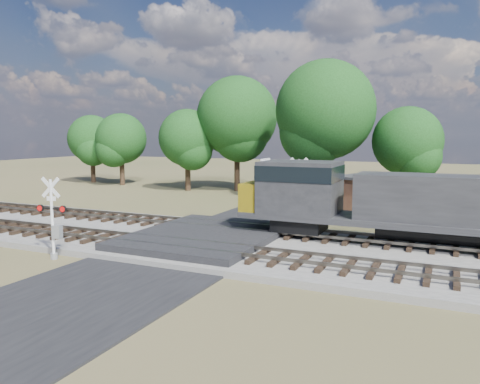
% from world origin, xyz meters
% --- Properties ---
extents(ground, '(160.00, 160.00, 0.00)m').
position_xyz_m(ground, '(0.00, 0.00, 0.00)').
color(ground, '#4D502B').
rests_on(ground, ground).
extents(ballast_bed, '(140.00, 10.00, 0.30)m').
position_xyz_m(ballast_bed, '(10.00, 0.50, 0.15)').
color(ballast_bed, gray).
rests_on(ballast_bed, ground).
extents(road, '(7.00, 60.00, 0.08)m').
position_xyz_m(road, '(0.00, 0.00, 0.04)').
color(road, black).
rests_on(road, ground).
extents(crossing_panel, '(7.00, 9.00, 0.62)m').
position_xyz_m(crossing_panel, '(0.00, 0.50, 0.32)').
color(crossing_panel, '#262628').
rests_on(crossing_panel, ground).
extents(track_near, '(140.00, 2.60, 0.33)m').
position_xyz_m(track_near, '(3.12, -2.00, 0.41)').
color(track_near, black).
rests_on(track_near, ballast_bed).
extents(track_far, '(140.00, 2.60, 0.33)m').
position_xyz_m(track_far, '(3.12, 3.00, 0.41)').
color(track_far, black).
rests_on(track_far, ballast_bed).
extents(crossing_signal_near, '(1.53, 0.38, 3.82)m').
position_xyz_m(crossing_signal_near, '(-4.87, -5.10, 1.59)').
color(crossing_signal_near, silver).
rests_on(crossing_signal_near, ground).
extents(crossing_signal_far, '(1.76, 0.41, 4.37)m').
position_xyz_m(crossing_signal_far, '(3.13, 6.34, 1.82)').
color(crossing_signal_far, silver).
rests_on(crossing_signal_far, ground).
extents(equipment_shed, '(5.46, 5.46, 2.83)m').
position_xyz_m(equipment_shed, '(6.43, 12.90, 1.43)').
color(equipment_shed, '#46291E').
rests_on(equipment_shed, ground).
extents(treeline, '(78.10, 12.15, 11.96)m').
position_xyz_m(treeline, '(11.29, 20.70, 6.76)').
color(treeline, black).
rests_on(treeline, ground).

